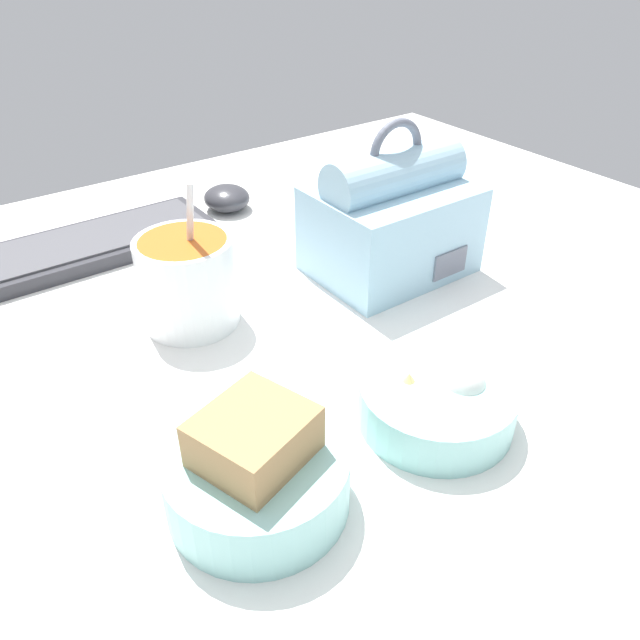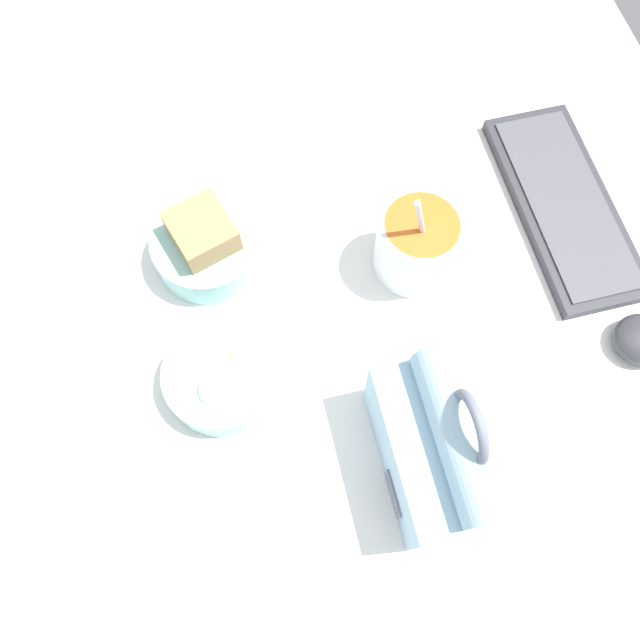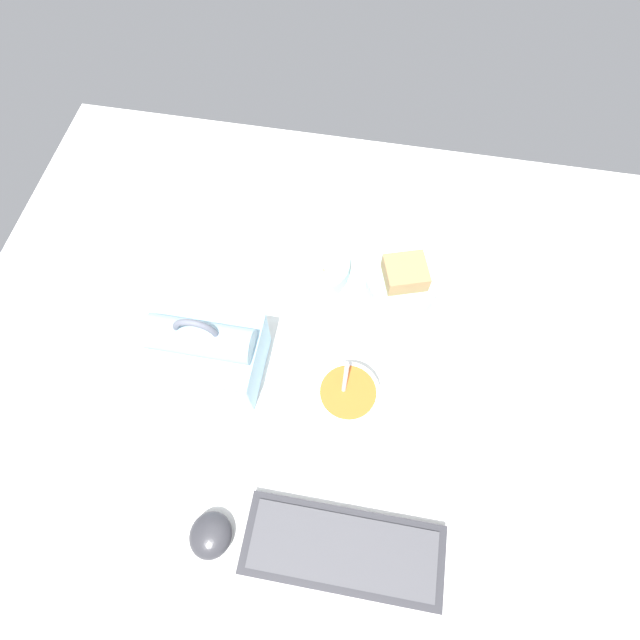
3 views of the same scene
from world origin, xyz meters
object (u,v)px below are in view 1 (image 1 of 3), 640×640
(lunch_bag, at_px, (391,220))
(bento_bowl_sandwich, at_px, (257,472))
(keyboard, at_px, (94,244))
(soup_cup, at_px, (188,280))
(computer_mouse, at_px, (227,198))
(bento_bowl_snacks, at_px, (436,401))

(lunch_bag, distance_m, bento_bowl_sandwich, 0.39)
(keyboard, relative_size, soup_cup, 1.89)
(bento_bowl_sandwich, bearing_deg, soup_cup, 74.52)
(lunch_bag, distance_m, computer_mouse, 0.29)
(lunch_bag, relative_size, bento_bowl_snacks, 1.38)
(bento_bowl_sandwich, relative_size, computer_mouse, 1.96)
(lunch_bag, xyz_separation_m, bento_bowl_snacks, (-0.15, -0.23, -0.05))
(keyboard, bearing_deg, lunch_bag, -43.23)
(soup_cup, relative_size, bento_bowl_sandwich, 1.18)
(soup_cup, distance_m, computer_mouse, 0.30)
(keyboard, relative_size, lunch_bag, 1.66)
(bento_bowl_sandwich, distance_m, computer_mouse, 0.55)
(soup_cup, xyz_separation_m, bento_bowl_sandwich, (-0.07, -0.26, -0.02))
(soup_cup, bearing_deg, keyboard, 97.72)
(bento_bowl_snacks, bearing_deg, keyboard, 105.03)
(keyboard, bearing_deg, computer_mouse, 4.27)
(bento_bowl_sandwich, distance_m, bento_bowl_snacks, 0.17)
(lunch_bag, height_order, bento_bowl_snacks, lunch_bag)
(bento_bowl_sandwich, xyz_separation_m, bento_bowl_snacks, (0.17, -0.01, -0.01))
(keyboard, height_order, lunch_bag, lunch_bag)
(soup_cup, distance_m, bento_bowl_snacks, 0.29)
(bento_bowl_snacks, bearing_deg, soup_cup, 110.76)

